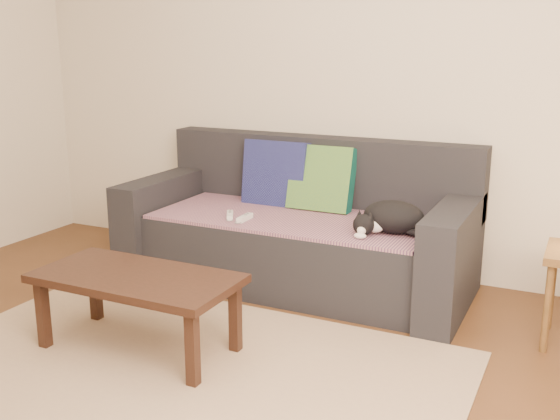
{
  "coord_description": "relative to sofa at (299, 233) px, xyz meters",
  "views": [
    {
      "loc": [
        1.59,
        -1.97,
        1.45
      ],
      "look_at": [
        0.05,
        1.2,
        0.55
      ],
      "focal_mm": 42.0,
      "sensor_mm": 36.0,
      "label": 1
    }
  ],
  "objects": [
    {
      "name": "ground",
      "position": [
        0.0,
        -1.57,
        -0.31
      ],
      "size": [
        4.5,
        4.5,
        0.0
      ],
      "primitive_type": "plane",
      "color": "brown",
      "rests_on": "ground"
    },
    {
      "name": "back_wall",
      "position": [
        0.0,
        0.43,
        0.99
      ],
      "size": [
        4.5,
        0.04,
        2.6
      ],
      "primitive_type": "cube",
      "color": "beige",
      "rests_on": "ground"
    },
    {
      "name": "sofa",
      "position": [
        0.0,
        0.0,
        0.0
      ],
      "size": [
        2.1,
        0.94,
        0.87
      ],
      "color": "#232328",
      "rests_on": "ground"
    },
    {
      "name": "throw_blanket",
      "position": [
        0.0,
        -0.09,
        0.12
      ],
      "size": [
        1.66,
        0.74,
        0.02
      ],
      "primitive_type": "cube",
      "color": "#4A2B51",
      "rests_on": "sofa"
    },
    {
      "name": "cushion_navy",
      "position": [
        -0.24,
        0.17,
        0.32
      ],
      "size": [
        0.43,
        0.17,
        0.44
      ],
      "primitive_type": "cube",
      "rotation": [
        -0.14,
        0.0,
        0.0
      ],
      "color": "#110F41",
      "rests_on": "throw_blanket"
    },
    {
      "name": "cushion_green",
      "position": [
        0.08,
        0.17,
        0.32
      ],
      "size": [
        0.41,
        0.21,
        0.42
      ],
      "primitive_type": "cube",
      "rotation": [
        -0.27,
        0.0,
        0.0
      ],
      "color": "#0C4F47",
      "rests_on": "throw_blanket"
    },
    {
      "name": "cat",
      "position": [
        0.63,
        -0.18,
        0.22
      ],
      "size": [
        0.41,
        0.37,
        0.18
      ],
      "rotation": [
        0.0,
        0.0,
        0.2
      ],
      "color": "black",
      "rests_on": "throw_blanket"
    },
    {
      "name": "wii_remote_a",
      "position": [
        -0.33,
        -0.28,
        0.15
      ],
      "size": [
        0.1,
        0.15,
        0.03
      ],
      "primitive_type": "cube",
      "rotation": [
        0.0,
        0.0,
        2.08
      ],
      "color": "white",
      "rests_on": "throw_blanket"
    },
    {
      "name": "wii_remote_b",
      "position": [
        -0.22,
        -0.3,
        0.15
      ],
      "size": [
        0.04,
        0.15,
        0.03
      ],
      "primitive_type": "cube",
      "rotation": [
        0.0,
        0.0,
        1.59
      ],
      "color": "white",
      "rests_on": "throw_blanket"
    },
    {
      "name": "rug",
      "position": [
        0.0,
        -1.42,
        -0.3
      ],
      "size": [
        2.5,
        1.8,
        0.01
      ],
      "primitive_type": "cube",
      "color": "gray",
      "rests_on": "ground"
    },
    {
      "name": "coffee_table",
      "position": [
        -0.3,
        -1.21,
        0.03
      ],
      "size": [
        0.97,
        0.49,
        0.39
      ],
      "color": "#321A13",
      "rests_on": "rug"
    }
  ]
}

